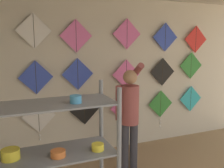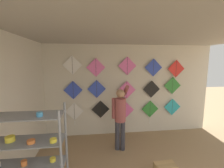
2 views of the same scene
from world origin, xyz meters
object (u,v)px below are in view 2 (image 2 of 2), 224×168
at_px(kite_11, 96,67).
at_px(kite_14, 176,69).
at_px(kite_5, 73,90).
at_px(shelf_rack, 24,168).
at_px(kite_13, 153,68).
at_px(kite_10, 72,65).
at_px(kite_6, 97,89).
at_px(kite_3, 150,110).
at_px(kite_1, 101,109).
at_px(shopkeeper, 120,114).
at_px(kite_8, 151,89).
at_px(kite_12, 127,66).
at_px(kite_2, 125,111).
at_px(kite_4, 172,107).
at_px(kite_0, 74,112).
at_px(kite_7, 127,90).
at_px(kite_9, 172,86).

distance_m(kite_11, kite_14, 2.51).
bearing_deg(kite_5, kite_14, 0.00).
distance_m(shelf_rack, kite_13, 3.95).
height_order(kite_10, kite_14, kite_10).
bearing_deg(kite_6, kite_14, 0.00).
bearing_deg(kite_5, kite_3, -0.02).
bearing_deg(kite_14, kite_1, 180.00).
distance_m(kite_3, kite_11, 2.19).
bearing_deg(shopkeeper, kite_13, 50.56).
bearing_deg(kite_8, kite_5, 180.00).
height_order(kite_6, kite_10, kite_10).
distance_m(kite_1, kite_12, 1.56).
bearing_deg(shelf_rack, shopkeeper, 49.18).
distance_m(kite_5, kite_12, 1.77).
bearing_deg(kite_14, kite_10, 180.00).
xyz_separation_m(kite_2, kite_10, (-1.57, 0.00, 1.43)).
xyz_separation_m(shelf_rack, kite_4, (3.41, 2.62, -0.13)).
xyz_separation_m(kite_5, kite_14, (3.19, 0.00, 0.61)).
bearing_deg(shopkeeper, kite_5, 161.55).
bearing_deg(kite_1, kite_10, 180.00).
bearing_deg(kite_11, kite_0, -179.94).
bearing_deg(kite_7, shelf_rack, -125.74).
height_order(kite_1, kite_14, kite_14).
bearing_deg(kite_4, kite_11, 180.00).
xyz_separation_m(shopkeeper, kite_8, (1.14, 0.84, 0.47)).
distance_m(kite_4, kite_11, 2.78).
bearing_deg(kite_11, kite_1, 0.00).
bearing_deg(shopkeeper, kite_10, 161.45).
bearing_deg(kite_11, shopkeeper, -54.92).
relative_size(kite_2, kite_14, 1.25).
distance_m(kite_1, kite_4, 2.34).
bearing_deg(kite_1, kite_14, 0.00).
relative_size(kite_4, kite_11, 1.00).
bearing_deg(kite_0, kite_5, 176.94).
bearing_deg(kite_7, kite_10, 180.00).
distance_m(kite_3, kite_6, 1.84).
distance_m(kite_12, kite_13, 0.83).
relative_size(kite_2, kite_5, 1.25).
bearing_deg(kite_3, kite_0, 179.99).
relative_size(kite_5, kite_12, 1.00).
bearing_deg(kite_5, kite_10, 0.00).
distance_m(kite_1, kite_9, 2.40).
relative_size(shelf_rack, kite_14, 3.16).
distance_m(kite_2, kite_14, 2.08).
xyz_separation_m(shelf_rack, kite_8, (2.68, 2.62, 0.47)).
height_order(shelf_rack, kite_11, kite_11).
bearing_deg(kite_7, kite_2, -178.99).
bearing_deg(kite_12, kite_5, 180.00).
height_order(kite_0, kite_11, kite_11).
bearing_deg(kite_2, kite_13, 0.05).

